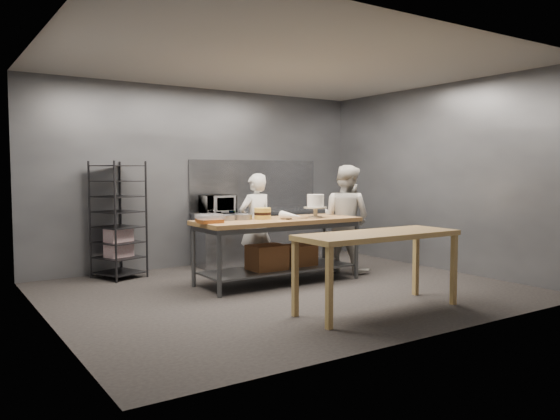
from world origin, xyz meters
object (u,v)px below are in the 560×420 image
Objects in this scene: near_counter at (378,240)px; speed_rack at (118,221)px; work_table at (279,243)px; frosted_cake_stand at (315,203)px; layer_cake at (263,214)px; chef_behind at (256,224)px; chef_right at (346,219)px; microwave at (218,204)px.

near_counter is 1.14× the size of speed_rack.
frosted_cake_stand is at bearing -13.03° from work_table.
near_counter is at bearing -81.06° from layer_cake.
near_counter is 1.28× the size of chef_behind.
chef_right is 4.97× the size of frosted_cake_stand.
frosted_cake_stand is (-0.81, -0.27, 0.29)m from chef_right.
work_table is 1.42× the size of chef_right.
near_counter is 3.66m from microwave.
speed_rack is at bearing 135.60° from layer_cake.
work_table is 0.72m from chef_behind.
work_table is at bearing 77.44° from chef_right.
near_counter is at bearing 86.67° from chef_behind.
microwave is 1.59× the size of frosted_cake_stand.
near_counter is 1.18× the size of chef_right.
work_table is at bearing 92.62° from near_counter.
speed_rack is 3.23× the size of microwave.
microwave is at bearing 24.80° from chef_right.
microwave is at bearing 2.70° from speed_rack.
frosted_cake_stand is 0.82m from layer_cake.
frosted_cake_stand is at bearing -14.96° from layer_cake.
near_counter is at bearing -87.38° from work_table.
work_table is at bearing -19.47° from layer_cake.
layer_cake is at bearing 62.97° from chef_behind.
microwave reaches higher than near_counter.
chef_behind is at bearing 123.24° from frosted_cake_stand.
chef_behind is at bearing -27.27° from speed_rack.
microwave is (1.70, 0.08, 0.19)m from speed_rack.
near_counter is 8.41× the size of layer_cake.
speed_rack reaches higher than chef_behind.
microwave is at bearing -87.59° from chef_behind.
chef_behind reaches higher than microwave.
speed_rack is at bearing 138.01° from work_table.
layer_cake is (-0.32, 2.02, 0.19)m from near_counter.
speed_rack is 3.51m from chef_right.
near_counter is 2.62m from chef_behind.
speed_rack is 5.13× the size of frosted_cake_stand.
chef_right is at bearing 18.18° from frosted_cake_stand.
work_table is 0.49m from layer_cake.
speed_rack is 2.06m from chef_behind.
chef_behind is at bearing 88.45° from work_table.
chef_right is at bearing -25.19° from speed_rack.
work_table is 4.43× the size of microwave.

